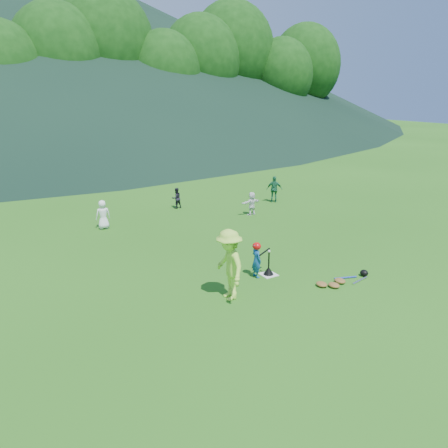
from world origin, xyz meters
The scene contains 14 objects.
ground centered at (0.00, 0.00, 0.00)m, with size 120.00×120.00×0.00m, color #255C15.
home_plate centered at (0.00, 0.00, 0.01)m, with size 0.45×0.45×0.02m, color silver.
baseball centered at (0.00, 0.00, 0.74)m, with size 0.08×0.08×0.08m, color white.
batter_child centered at (-0.39, 0.08, 0.51)m, with size 0.37×0.25×1.02m, color #144C8D.
adult_coach centered at (-1.77, -0.66, 0.93)m, with size 1.20×0.69×1.86m, color #B0ED45.
fielder_a centered at (-2.80, 6.92, 0.56)m, with size 0.55×0.36×1.13m, color white.
fielder_b centered at (0.95, 8.22, 0.47)m, with size 0.46×0.36×0.94m, color black.
fielder_c centered at (5.45, 6.81, 0.63)m, with size 0.74×0.31×1.26m, color #1F6A43.
fielder_d centered at (3.24, 5.53, 0.50)m, with size 0.93×0.30×1.01m, color white.
batting_tee centered at (0.00, 0.00, 0.13)m, with size 0.30×0.30×0.68m.
batter_gear centered at (-0.36, 0.08, 0.92)m, with size 0.71×0.32×0.38m.
equipment_pile centered at (1.38, -1.50, 0.07)m, with size 1.80×0.59×0.19m.
outfield_fence centered at (0.00, 28.00, 0.70)m, with size 70.07×0.08×1.33m.
tree_line centered at (0.20, 33.83, 8.21)m, with size 70.04×11.40×14.82m.
Camera 1 is at (-7.23, -9.37, 5.19)m, focal length 35.00 mm.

